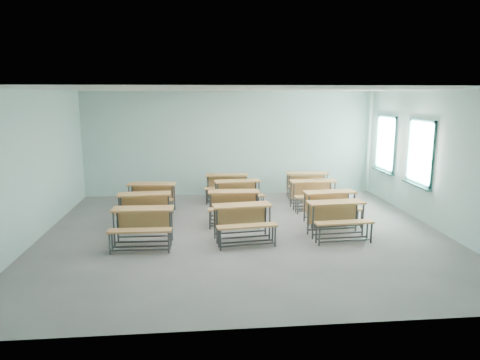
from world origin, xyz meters
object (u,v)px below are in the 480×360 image
(desk_unit_r0c1, at_px, (243,217))
(desk_unit_r1c2, at_px, (331,203))
(desk_unit_r3c1, at_px, (227,183))
(desk_unit_r1c0, at_px, (144,205))
(desk_unit_r2c0, at_px, (151,194))
(desk_unit_r0c2, at_px, (337,214))
(desk_unit_r1c1, at_px, (234,202))
(desk_unit_r0c0, at_px, (143,221))
(desk_unit_r2c1, at_px, (238,190))
(desk_unit_r2c2, at_px, (314,190))
(desk_unit_r3c2, at_px, (308,182))

(desk_unit_r0c1, distance_m, desk_unit_r1c2, 2.49)
(desk_unit_r0c1, distance_m, desk_unit_r3c1, 3.60)
(desk_unit_r1c0, distance_m, desk_unit_r2c0, 1.17)
(desk_unit_r0c2, bearing_deg, desk_unit_r1c1, 145.79)
(desk_unit_r0c2, xyz_separation_m, desk_unit_r1c2, (0.17, 1.01, 0.00))
(desk_unit_r3c1, bearing_deg, desk_unit_r2c0, -145.59)
(desk_unit_r0c2, relative_size, desk_unit_r1c2, 0.99)
(desk_unit_r0c1, bearing_deg, desk_unit_r1c2, 18.63)
(desk_unit_r0c0, relative_size, desk_unit_r1c1, 0.98)
(desk_unit_r2c0, xyz_separation_m, desk_unit_r2c1, (2.33, 0.18, 0.00))
(desk_unit_r1c2, bearing_deg, desk_unit_r2c2, 87.68)
(desk_unit_r0c0, bearing_deg, desk_unit_r1c2, 16.31)
(desk_unit_r0c0, bearing_deg, desk_unit_r3c1, 63.20)
(desk_unit_r0c2, distance_m, desk_unit_r1c0, 4.48)
(desk_unit_r2c0, bearing_deg, desk_unit_r2c2, 5.46)
(desk_unit_r1c2, relative_size, desk_unit_r2c0, 0.99)
(desk_unit_r0c1, distance_m, desk_unit_r2c2, 3.28)
(desk_unit_r2c1, bearing_deg, desk_unit_r3c1, 96.71)
(desk_unit_r2c0, relative_size, desk_unit_r2c1, 0.98)
(desk_unit_r0c0, distance_m, desk_unit_r3c2, 5.78)
(desk_unit_r2c2, distance_m, desk_unit_r3c2, 1.19)
(desk_unit_r0c0, bearing_deg, desk_unit_r3c2, 41.47)
(desk_unit_r1c1, bearing_deg, desk_unit_r1c0, -175.29)
(desk_unit_r0c1, bearing_deg, desk_unit_r3c1, 85.26)
(desk_unit_r1c0, height_order, desk_unit_r1c1, same)
(desk_unit_r1c1, distance_m, desk_unit_r1c2, 2.36)
(desk_unit_r0c2, height_order, desk_unit_r3c1, same)
(desk_unit_r1c0, distance_m, desk_unit_r1c2, 4.49)
(desk_unit_r1c2, height_order, desk_unit_r2c2, same)
(desk_unit_r0c2, height_order, desk_unit_r2c0, same)
(desk_unit_r3c1, bearing_deg, desk_unit_r1c2, -41.53)
(desk_unit_r0c1, relative_size, desk_unit_r3c2, 1.04)
(desk_unit_r2c2, xyz_separation_m, desk_unit_r3c1, (-2.31, 1.16, 0.00))
(desk_unit_r0c0, height_order, desk_unit_r2c0, same)
(desk_unit_r0c2, bearing_deg, desk_unit_r1c0, 160.43)
(desk_unit_r1c1, bearing_deg, desk_unit_r0c0, -141.41)
(desk_unit_r0c0, relative_size, desk_unit_r2c1, 0.94)
(desk_unit_r1c0, distance_m, desk_unit_r2c2, 4.58)
(desk_unit_r0c1, height_order, desk_unit_r2c2, same)
(desk_unit_r2c2, bearing_deg, desk_unit_r1c2, -89.86)
(desk_unit_r2c2, bearing_deg, desk_unit_r1c0, -167.33)
(desk_unit_r3c2, bearing_deg, desk_unit_r0c2, -91.73)
(desk_unit_r2c0, height_order, desk_unit_r3c1, same)
(desk_unit_r3c2, bearing_deg, desk_unit_r2c1, -153.32)
(desk_unit_r1c2, xyz_separation_m, desk_unit_r2c2, (-0.05, 1.38, 0.00))
(desk_unit_r0c1, height_order, desk_unit_r3c2, same)
(desk_unit_r0c0, xyz_separation_m, desk_unit_r2c0, (-0.10, 2.54, 0.00))
(desk_unit_r1c2, distance_m, desk_unit_r3c2, 2.57)
(desk_unit_r1c2, bearing_deg, desk_unit_r3c1, 128.50)
(desk_unit_r2c0, relative_size, desk_unit_r3c1, 1.00)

